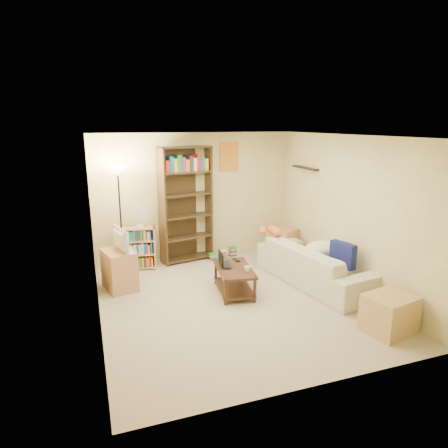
% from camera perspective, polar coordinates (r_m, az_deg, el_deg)
% --- Properties ---
extents(room, '(4.50, 4.54, 2.52)m').
position_cam_1_polar(room, '(5.85, 1.56, 3.84)').
color(room, tan).
rests_on(room, ground).
extents(sofa, '(2.57, 1.59, 0.67)m').
position_cam_1_polar(sofa, '(7.01, 12.94, -5.65)').
color(sofa, beige).
rests_on(sofa, ground).
extents(navy_pillow, '(0.24, 0.46, 0.40)m').
position_cam_1_polar(navy_pillow, '(6.64, 16.60, -4.22)').
color(navy_pillow, navy).
rests_on(navy_pillow, sofa).
extents(cream_blanket, '(0.62, 0.44, 0.27)m').
position_cam_1_polar(cream_blanket, '(7.08, 13.78, -3.45)').
color(cream_blanket, white).
rests_on(cream_blanket, sofa).
extents(tabby_cat, '(0.53, 0.25, 0.18)m').
position_cam_1_polar(tabby_cat, '(7.37, 6.90, -0.92)').
color(tabby_cat, orange).
rests_on(tabby_cat, sofa).
extents(coffee_table, '(0.67, 1.03, 0.43)m').
position_cam_1_polar(coffee_table, '(6.48, 1.47, -7.50)').
color(coffee_table, '#432819').
rests_on(coffee_table, ground).
extents(laptop, '(0.46, 0.39, 0.03)m').
position_cam_1_polar(laptop, '(6.51, 0.76, -5.84)').
color(laptop, black).
rests_on(laptop, coffee_table).
extents(laptop_screen, '(0.06, 0.32, 0.21)m').
position_cam_1_polar(laptop_screen, '(6.44, -0.46, -4.96)').
color(laptop_screen, white).
rests_on(laptop_screen, laptop).
extents(mug, '(0.16, 0.16, 0.09)m').
position_cam_1_polar(mug, '(6.25, 3.34, -6.43)').
color(mug, white).
rests_on(mug, coffee_table).
extents(tv_remote, '(0.08, 0.18, 0.02)m').
position_cam_1_polar(tv_remote, '(6.74, 1.78, -5.16)').
color(tv_remote, black).
rests_on(tv_remote, coffee_table).
extents(tv_stand, '(0.57, 0.70, 0.66)m').
position_cam_1_polar(tv_stand, '(6.83, -14.71, -6.35)').
color(tv_stand, tan).
rests_on(tv_stand, ground).
extents(television, '(0.68, 0.38, 0.37)m').
position_cam_1_polar(television, '(6.67, -14.99, -2.21)').
color(television, black).
rests_on(television, tv_stand).
extents(tall_bookshelf, '(1.06, 0.54, 2.25)m').
position_cam_1_polar(tall_bookshelf, '(7.78, -5.47, 3.17)').
color(tall_bookshelf, '#44301A').
rests_on(tall_bookshelf, ground).
extents(short_bookshelf, '(0.66, 0.36, 0.81)m').
position_cam_1_polar(short_bookshelf, '(7.64, -12.11, -3.39)').
color(short_bookshelf, tan).
rests_on(short_bookshelf, ground).
extents(desk_fan, '(0.29, 0.16, 0.42)m').
position_cam_1_polar(desk_fan, '(7.44, -11.98, 1.22)').
color(desk_fan, silver).
rests_on(desk_fan, short_bookshelf).
extents(floor_lamp, '(0.33, 0.33, 1.93)m').
position_cam_1_polar(floor_lamp, '(7.22, -14.80, 4.73)').
color(floor_lamp, black).
rests_on(floor_lamp, ground).
extents(side_table, '(0.68, 0.68, 0.58)m').
position_cam_1_polar(side_table, '(8.32, 8.54, -2.57)').
color(side_table, '#B07B55').
rests_on(side_table, ground).
extents(end_cabinet, '(0.70, 0.62, 0.51)m').
position_cam_1_polar(end_cabinet, '(5.78, 22.56, -11.76)').
color(end_cabinet, tan).
rests_on(end_cabinet, ground).
extents(book_stacks, '(0.63, 0.23, 0.19)m').
position_cam_1_polar(book_stacks, '(8.18, -0.01, -4.24)').
color(book_stacks, red).
rests_on(book_stacks, ground).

